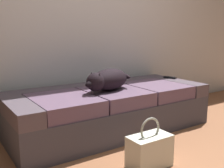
{
  "coord_description": "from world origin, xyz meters",
  "views": [
    {
      "loc": [
        -1.42,
        -1.04,
        0.97
      ],
      "look_at": [
        0.0,
        1.09,
        0.48
      ],
      "focal_mm": 42.89,
      "sensor_mm": 36.0,
      "label": 1
    }
  ],
  "objects_px": {
    "tv_remote": "(170,78)",
    "couch": "(109,109)",
    "dog_dark": "(108,80)",
    "handbag": "(149,151)"
  },
  "relations": [
    {
      "from": "tv_remote",
      "to": "couch",
      "type": "bearing_deg",
      "value": 163.25
    },
    {
      "from": "dog_dark",
      "to": "tv_remote",
      "type": "bearing_deg",
      "value": 8.94
    },
    {
      "from": "dog_dark",
      "to": "handbag",
      "type": "relative_size",
      "value": 1.54
    },
    {
      "from": "couch",
      "to": "handbag",
      "type": "height_order",
      "value": "couch"
    },
    {
      "from": "couch",
      "to": "tv_remote",
      "type": "height_order",
      "value": "tv_remote"
    },
    {
      "from": "couch",
      "to": "handbag",
      "type": "bearing_deg",
      "value": -102.5
    },
    {
      "from": "tv_remote",
      "to": "dog_dark",
      "type": "bearing_deg",
      "value": 167.58
    },
    {
      "from": "dog_dark",
      "to": "handbag",
      "type": "height_order",
      "value": "dog_dark"
    },
    {
      "from": "handbag",
      "to": "dog_dark",
      "type": "bearing_deg",
      "value": 81.54
    },
    {
      "from": "tv_remote",
      "to": "handbag",
      "type": "distance_m",
      "value": 1.46
    }
  ]
}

